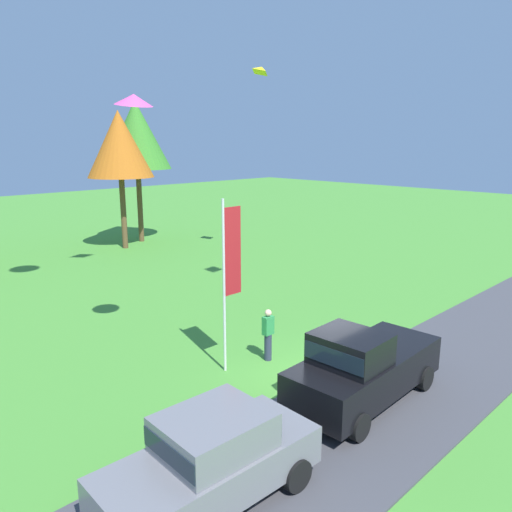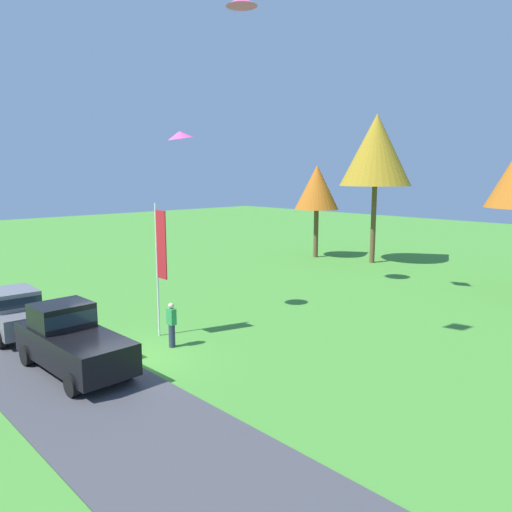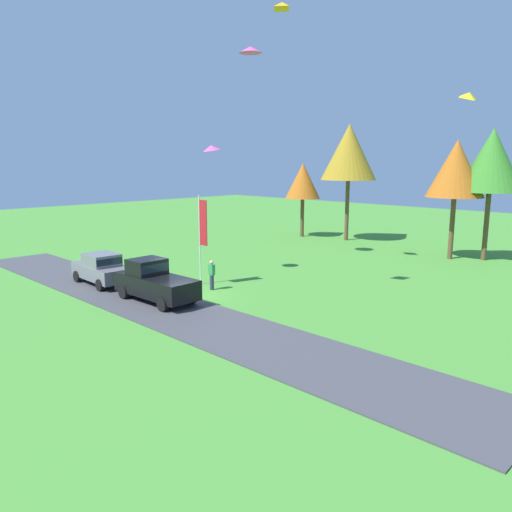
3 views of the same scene
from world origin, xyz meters
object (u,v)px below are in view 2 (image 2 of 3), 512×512
at_px(tree_far_left, 376,150).
at_px(person_beside_suv, 172,324).
at_px(kite_delta_trailing_tail, 242,2).
at_px(kite_delta_high_left, 180,135).
at_px(car_sedan_near_entrance, 13,310).
at_px(flag_banner, 160,254).
at_px(car_pickup_by_flagpole, 71,339).
at_px(tree_left_of_center, 317,188).

bearing_deg(tree_far_left, person_beside_suv, -76.07).
distance_m(tree_far_left, kite_delta_trailing_tail, 15.16).
bearing_deg(kite_delta_high_left, car_sedan_near_entrance, -112.21).
bearing_deg(kite_delta_high_left, flag_banner, -53.60).
xyz_separation_m(car_sedan_near_entrance, person_beside_suv, (5.51, 3.85, -0.16)).
bearing_deg(car_sedan_near_entrance, person_beside_suv, 34.93).
xyz_separation_m(car_sedan_near_entrance, car_pickup_by_flagpole, (5.25, 0.15, 0.07)).
xyz_separation_m(person_beside_suv, tree_left_of_center, (-9.59, 19.71, 4.49)).
distance_m(tree_left_of_center, kite_delta_trailing_tail, 16.50).
bearing_deg(car_pickup_by_flagpole, person_beside_suv, 86.04).
height_order(tree_left_of_center, kite_delta_high_left, kite_delta_high_left).
height_order(car_sedan_near_entrance, person_beside_suv, car_sedan_near_entrance).
bearing_deg(person_beside_suv, kite_delta_high_left, 138.07).
relative_size(car_pickup_by_flagpole, flag_banner, 0.95).
distance_m(tree_left_of_center, kite_delta_high_left, 18.58).
bearing_deg(person_beside_suv, car_sedan_near_entrance, -145.07).
distance_m(person_beside_suv, flag_banner, 2.81).
xyz_separation_m(tree_left_of_center, flag_banner, (8.33, -19.32, -2.00)).
relative_size(tree_left_of_center, tree_far_left, 0.67).
height_order(tree_far_left, kite_delta_trailing_tail, kite_delta_trailing_tail).
xyz_separation_m(car_pickup_by_flagpole, kite_delta_high_left, (-2.62, 6.29, 6.95)).
relative_size(car_sedan_near_entrance, tree_left_of_center, 0.63).
bearing_deg(car_sedan_near_entrance, kite_delta_high_left, 67.79).
relative_size(person_beside_suv, tree_left_of_center, 0.24).
relative_size(kite_delta_trailing_tail, kite_delta_high_left, 1.40).
relative_size(flag_banner, kite_delta_trailing_tail, 3.42).
distance_m(car_sedan_near_entrance, flag_banner, 6.43).
xyz_separation_m(tree_far_left, kite_delta_high_left, (2.29, -18.24, 0.00)).
bearing_deg(tree_far_left, car_sedan_near_entrance, -90.79).
bearing_deg(person_beside_suv, car_pickup_by_flagpole, -93.96).
bearing_deg(car_pickup_by_flagpole, kite_delta_high_left, 112.65).
bearing_deg(flag_banner, tree_left_of_center, 113.32).
bearing_deg(car_sedan_near_entrance, tree_left_of_center, 99.83).
xyz_separation_m(tree_left_of_center, tree_far_left, (4.42, 1.12, 2.69)).
bearing_deg(tree_far_left, car_pickup_by_flagpole, -78.68).
bearing_deg(flag_banner, car_sedan_near_entrance, -135.11).
bearing_deg(tree_left_of_center, car_sedan_near_entrance, -80.17).
height_order(kite_delta_trailing_tail, kite_delta_high_left, kite_delta_trailing_tail).
bearing_deg(tree_left_of_center, person_beside_suv, -64.06).
bearing_deg(kite_delta_trailing_tail, tree_far_left, 94.40).
bearing_deg(kite_delta_high_left, tree_left_of_center, 111.39).
height_order(car_pickup_by_flagpole, person_beside_suv, car_pickup_by_flagpole).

